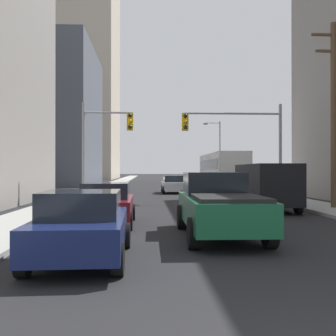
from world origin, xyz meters
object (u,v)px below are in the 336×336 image
sedan_maroon (107,204)px  sedan_navy (82,225)px  sedan_silver (173,184)px  pickup_truck_green (219,205)px  cargo_van_black (266,184)px  traffic_signal_near_right (237,134)px  city_bus (222,171)px  traffic_signal_near_left (105,136)px

sedan_maroon → sedan_navy: bearing=-89.5°
sedan_maroon → sedan_silver: (3.66, 19.60, 0.00)m
sedan_maroon → sedan_silver: bearing=79.4°
pickup_truck_green → sedan_maroon: bearing=143.8°
cargo_van_black → sedan_silver: bearing=103.7°
cargo_van_black → traffic_signal_near_right: bearing=94.9°
sedan_maroon → traffic_signal_near_right: (6.86, 9.50, 3.37)m
city_bus → traffic_signal_near_right: traffic_signal_near_right is taller
sedan_silver → cargo_van_black: bearing=-76.3°
pickup_truck_green → cargo_van_black: size_ratio=1.03×
city_bus → sedan_navy: size_ratio=2.71×
pickup_truck_green → traffic_signal_near_left: (-4.64, 12.11, 3.07)m
sedan_silver → traffic_signal_near_left: size_ratio=0.71×
sedan_maroon → sedan_silver: same height
city_bus → sedan_navy: bearing=-107.0°
city_bus → sedan_silver: 4.61m
cargo_van_black → sedan_navy: cargo_van_black is taller
traffic_signal_near_left → sedan_navy: bearing=-85.8°
sedan_maroon → traffic_signal_near_left: (-1.07, 9.50, 3.23)m
sedan_maroon → pickup_truck_green: bearing=-36.2°
city_bus → traffic_signal_near_right: 11.29m
pickup_truck_green → sedan_navy: 4.61m
sedan_navy → sedan_maroon: (-0.05, 5.58, 0.00)m
pickup_truck_green → sedan_maroon: 4.42m
cargo_van_black → sedan_navy: size_ratio=1.24×
pickup_truck_green → traffic_signal_near_right: (3.29, 12.11, 3.21)m
pickup_truck_green → traffic_signal_near_right: 12.96m
pickup_truck_green → traffic_signal_near_right: bearing=74.8°
traffic_signal_near_left → cargo_van_black: bearing=-29.2°
sedan_silver → traffic_signal_near_left: (-4.73, -10.10, 3.23)m
cargo_van_black → traffic_signal_near_left: traffic_signal_near_left is taller
city_bus → sedan_maroon: (-8.03, -20.51, -1.16)m
city_bus → sedan_maroon: city_bus is taller
cargo_van_black → traffic_signal_near_left: size_ratio=0.88×
city_bus → sedan_maroon: size_ratio=2.73×
city_bus → cargo_van_black: 15.69m
cargo_van_black → sedan_maroon: cargo_van_black is taller
sedan_silver → traffic_signal_near_right: traffic_signal_near_right is taller
traffic_signal_near_right → pickup_truck_green: bearing=-105.2°
traffic_signal_near_left → traffic_signal_near_right: same height
city_bus → pickup_truck_green: (-4.47, -23.13, -1.00)m
sedan_silver → traffic_signal_near_left: traffic_signal_near_left is taller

